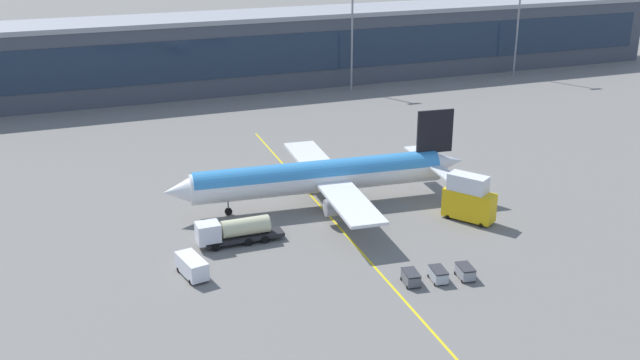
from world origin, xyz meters
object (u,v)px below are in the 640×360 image
(fuel_tanker, at_px, (234,231))
(crew_van, at_px, (192,266))
(catering_lift, at_px, (469,199))
(baggage_cart_0, at_px, (411,278))
(main_airliner, at_px, (321,176))
(baggage_cart_2, at_px, (465,272))
(baggage_cart_1, at_px, (438,275))

(fuel_tanker, distance_m, crew_van, 9.44)
(catering_lift, relative_size, crew_van, 1.33)
(fuel_tanker, height_order, baggage_cart_0, fuel_tanker)
(main_airliner, height_order, baggage_cart_0, main_airliner)
(fuel_tanker, distance_m, baggage_cart_2, 28.32)
(baggage_cart_0, bearing_deg, catering_lift, 40.70)
(crew_van, distance_m, baggage_cart_2, 30.62)
(baggage_cart_2, bearing_deg, fuel_tanker, 140.48)
(main_airliner, xyz_separation_m, baggage_cart_1, (4.18, -25.56, -3.49))
(baggage_cart_1, distance_m, baggage_cart_2, 3.20)
(fuel_tanker, bearing_deg, crew_van, -134.60)
(main_airliner, relative_size, catering_lift, 6.10)
(fuel_tanker, relative_size, baggage_cart_2, 3.79)
(fuel_tanker, bearing_deg, baggage_cart_1, -43.20)
(fuel_tanker, height_order, crew_van, fuel_tanker)
(catering_lift, relative_size, baggage_cart_2, 2.47)
(crew_van, height_order, baggage_cart_2, crew_van)
(baggage_cart_1, bearing_deg, baggage_cart_0, 171.43)
(main_airliner, height_order, baggage_cart_2, main_airliner)
(main_airliner, distance_m, fuel_tanker, 16.75)
(crew_van, relative_size, baggage_cart_2, 1.86)
(baggage_cart_2, bearing_deg, baggage_cart_1, 171.43)
(fuel_tanker, xyz_separation_m, catering_lift, (30.78, -3.92, 1.32))
(catering_lift, xyz_separation_m, baggage_cart_0, (-15.28, -13.14, -2.28))
(baggage_cart_2, bearing_deg, crew_van, 158.36)
(fuel_tanker, distance_m, baggage_cart_1, 25.63)
(main_airliner, height_order, catering_lift, main_airliner)
(fuel_tanker, xyz_separation_m, baggage_cart_2, (21.83, -18.01, -0.96))
(crew_van, relative_size, baggage_cart_1, 1.86)
(crew_van, bearing_deg, catering_lift, 4.28)
(baggage_cart_2, bearing_deg, baggage_cart_0, 171.43)
(fuel_tanker, distance_m, catering_lift, 31.06)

